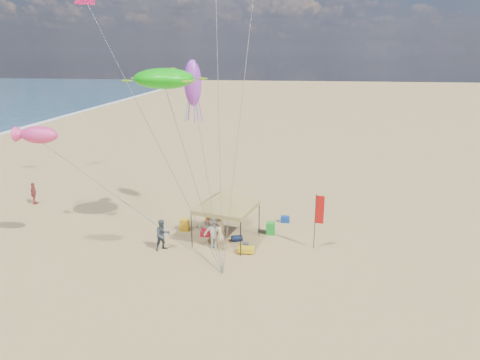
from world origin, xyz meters
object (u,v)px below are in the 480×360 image
Objects in this scene: person_near_b at (163,235)px; person_far_a at (34,193)px; person_near_a at (220,235)px; chair_yellow at (185,225)px; beach_cart at (246,250)px; canopy_tent at (226,191)px; cooler_red at (206,233)px; cooler_blue at (285,219)px; feather_flag at (318,213)px; chair_green at (271,228)px; person_near_c at (214,232)px.

person_near_b is 12.63m from person_far_a.
person_near_b is (-3.05, -0.38, -0.01)m from person_near_a.
chair_yellow is 0.78× the size of beach_cart.
canopy_tent is at bearing -14.45° from person_near_b.
person_near_b is at bearing -133.12° from person_far_a.
person_far_a is (-13.01, 3.84, 0.58)m from cooler_red.
cooler_blue is at bearing -3.35° from person_near_b.
feather_flag is 6.64m from cooler_red.
cooler_red is 0.31× the size of person_near_a.
person_near_a reaches higher than chair_yellow.
canopy_tent reaches higher than beach_cart.
chair_green is (-2.62, 1.63, -1.71)m from feather_flag.
canopy_tent is at bearing -23.87° from chair_yellow.
beach_cart is at bearing -112.59° from chair_green.
person_near_b is (-1.87, -2.11, 0.67)m from cooler_red.
beach_cart is at bearing -38.06° from person_near_b.
chair_green is 2.93m from beach_cart.
person_far_a is (-14.32, 4.37, -2.19)m from canopy_tent.
person_near_b reaches higher than person_far_a.
person_near_a is at bearing -126.28° from cooler_blue.
person_far_a is at bearing 163.02° from canopy_tent.
beach_cart is (-3.74, -1.06, -1.86)m from feather_flag.
feather_flag reaches higher than chair_yellow.
person_near_b reaches higher than chair_yellow.
person_near_b is (-0.46, -2.79, 0.51)m from chair_yellow.
canopy_tent is at bearing -134.78° from person_near_a.
beach_cart is at bearing -36.36° from cooler_red.
cooler_blue is 0.31× the size of person_near_a.
chair_yellow is at bearing -160.50° from cooler_blue.
feather_flag is 4.40× the size of chair_yellow.
canopy_tent reaches higher than chair_yellow.
feather_flag reaches higher than cooler_red.
person_near_c reaches higher than cooler_red.
person_near_c is (-0.36, 0.26, 0.06)m from person_near_a.
cooler_blue is at bearing -108.53° from person_far_a.
canopy_tent is at bearing -121.96° from person_far_a.
chair_yellow is 3.57m from person_near_a.
chair_green reaches higher than cooler_blue.
cooler_red is (-6.31, 0.83, -1.87)m from feather_flag.
canopy_tent is at bearing -21.94° from cooler_red.
person_far_a is (-16.70, 3.04, 0.42)m from chair_green.
cooler_blue is 2.11m from chair_green.
feather_flag is at bearing -118.58° from person_far_a.
beach_cart is 0.51× the size of person_near_a.
person_near_b is 2.76m from person_near_c.
feather_flag is 8.37m from person_near_b.
chair_yellow is 0.37× the size of person_near_c.
person_near_a is 1.02× the size of person_near_b.
chair_yellow is at bearing -120.26° from person_far_a.
person_far_a is at bearing 166.40° from feather_flag.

